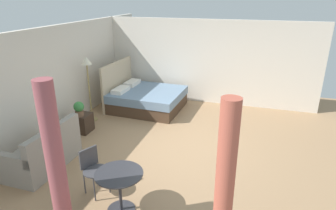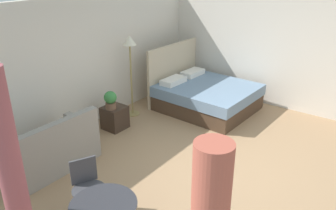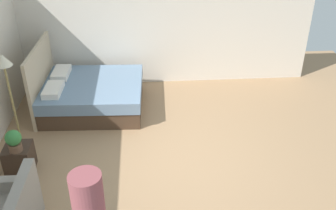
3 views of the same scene
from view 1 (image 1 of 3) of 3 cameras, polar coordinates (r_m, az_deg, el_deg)
name	(u,v)px [view 1 (image 1 of 3)]	position (r m, az deg, el deg)	size (l,w,h in m)	color
ground_plane	(182,148)	(6.70, 2.70, -8.27)	(9.31, 9.48, 0.02)	#9E7A56
wall_back	(53,81)	(7.62, -21.47, 4.41)	(9.31, 0.12, 2.56)	silver
wall_right	(209,62)	(9.16, 7.95, 8.26)	(0.12, 6.48, 2.56)	silver
bed	(145,98)	(8.77, -4.44, 1.34)	(1.84, 2.08, 1.36)	#473323
couch	(44,153)	(6.33, -22.93, -8.66)	(1.50, 0.79, 0.91)	gray
nightstand	(82,123)	(7.62, -16.35, -3.35)	(0.43, 0.42, 0.46)	#38281E
potted_plant	(79,108)	(7.38, -16.96, -0.65)	(0.25, 0.25, 0.37)	brown
floor_lamp	(87,70)	(7.92, -15.45, 6.57)	(0.30, 0.30, 1.74)	#99844C
balcony_table	(120,185)	(4.75, -9.41, -15.03)	(0.75, 0.75, 0.70)	#2D2D33
cafe_chair_near_window	(93,166)	(5.25, -14.45, -11.50)	(0.57, 0.57, 0.81)	#3F3F44
curtain_left	(224,194)	(3.48, 10.83, -16.74)	(0.22, 0.22, 2.30)	#C15B47
curtain_right	(55,162)	(4.25, -21.10, -10.38)	(0.25, 0.25, 2.30)	#994C51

